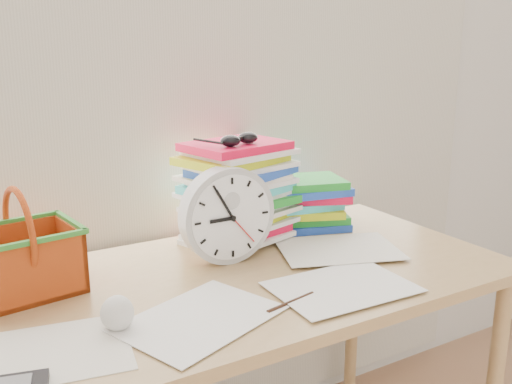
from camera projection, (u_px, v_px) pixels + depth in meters
curtain at (168, 47)px, 1.59m from camera, size 2.40×0.01×2.50m
desk at (235, 303)px, 1.43m from camera, size 1.40×0.70×0.75m
paper_stack at (237, 192)px, 1.63m from camera, size 0.37×0.33×0.29m
clock at (227, 215)px, 1.47m from camera, size 0.26×0.05×0.26m
sunglasses at (239, 139)px, 1.54m from camera, size 0.18×0.16×0.04m
book_stack at (305, 203)px, 1.77m from camera, size 0.32×0.28×0.16m
basket at (20, 242)px, 1.28m from camera, size 0.27×0.22×0.25m
crumpled_ball at (117, 313)px, 1.14m from camera, size 0.07×0.07×0.07m
pen at (291, 302)px, 1.25m from camera, size 0.14×0.04×0.01m
scattered_papers at (234, 273)px, 1.41m from camera, size 1.26×0.42×0.02m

